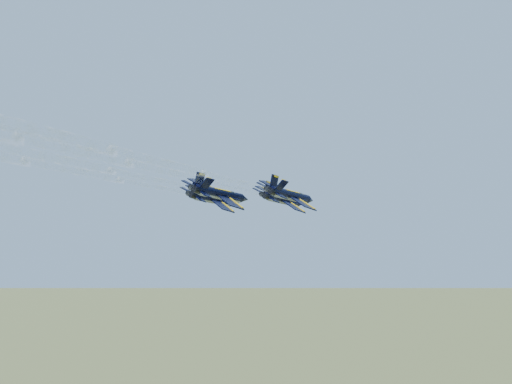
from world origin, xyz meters
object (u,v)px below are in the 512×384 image
at_px(jet_lead, 283,199).
at_px(jet_slot, 220,194).
at_px(jet_left, 214,199).
at_px(jet_right, 291,195).

xyz_separation_m(jet_lead, jet_slot, (-3.52, -20.46, 0.00)).
xyz_separation_m(jet_left, jet_right, (18.25, -3.16, 0.00)).
distance_m(jet_left, jet_right, 18.52).
bearing_deg(jet_right, jet_slot, -128.01).
distance_m(jet_right, jet_slot, 13.44).
height_order(jet_lead, jet_right, same).
relative_size(jet_lead, jet_right, 1.00).
height_order(jet_left, jet_right, same).
bearing_deg(jet_slot, jet_lead, 89.47).
bearing_deg(jet_lead, jet_left, -136.26).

